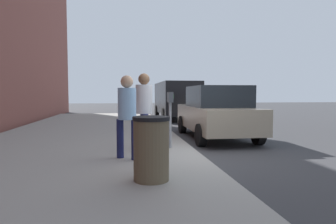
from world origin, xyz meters
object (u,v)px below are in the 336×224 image
pedestrian_bystander (127,110)px  trash_bin (151,148)px  parked_sedan_near (216,112)px  pedestrian_at_meter (144,104)px  parked_van_far (176,98)px  parking_meter (170,108)px

pedestrian_bystander → trash_bin: 1.70m
parked_sedan_near → pedestrian_at_meter: bearing=131.8°
parked_sedan_near → parked_van_far: bearing=-0.0°
pedestrian_at_meter → parked_van_far: (9.90, -2.59, -0.01)m
pedestrian_at_meter → pedestrian_bystander: (-0.98, 0.42, -0.09)m
pedestrian_at_meter → trash_bin: 2.63m
parking_meter → pedestrian_bystander: pedestrian_bystander is taller
parking_meter → parked_sedan_near: parked_sedan_near is taller
pedestrian_bystander → parked_sedan_near: size_ratio=0.39×
parked_van_far → trash_bin: parked_van_far is taller
parking_meter → pedestrian_bystander: size_ratio=0.81×
pedestrian_bystander → trash_bin: size_ratio=1.73×
pedestrian_at_meter → pedestrian_bystander: size_ratio=1.07×
parked_sedan_near → trash_bin: size_ratio=4.38×
pedestrian_bystander → parked_sedan_near: (3.30, -3.01, -0.28)m
pedestrian_at_meter → parked_van_far: size_ratio=0.36×
parking_meter → parked_van_far: 9.97m
pedestrian_bystander → trash_bin: bearing=-130.1°
pedestrian_at_meter → parked_van_far: bearing=72.0°
pedestrian_at_meter → trash_bin: pedestrian_at_meter is taller
parked_sedan_near → parked_van_far: parked_van_far is taller
pedestrian_at_meter → parked_sedan_near: size_ratio=0.42×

